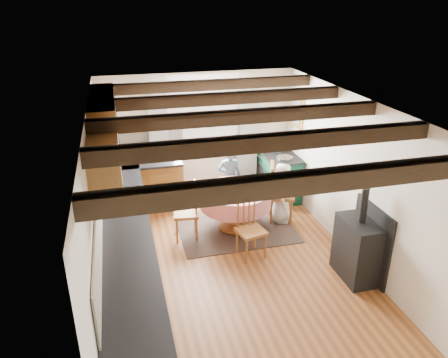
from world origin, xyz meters
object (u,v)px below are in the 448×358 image
object	(u,v)px
chair_near	(251,229)
cast_iron_stove	(360,234)
dining_table	(235,209)
chair_right	(282,193)
cup	(245,183)
child_far	(230,178)
chair_left	(186,211)
child_right	(282,193)
aga_range	(279,176)

from	to	relation	value
chair_near	cast_iron_stove	distance (m)	1.54
dining_table	chair_right	xyz separation A→B (m)	(0.85, 0.09, 0.16)
chair_near	cup	world-z (taller)	chair_near
dining_table	chair_right	distance (m)	0.87
chair_near	child_far	world-z (taller)	child_far
chair_near	chair_left	size ratio (longest dim) A/B	0.97
child_right	dining_table	bearing A→B (deg)	112.85
chair_right	child_far	size ratio (longest dim) A/B	0.87
chair_left	child_right	distance (m)	1.69
aga_range	child_far	xyz separation A→B (m)	(-1.05, -0.23, 0.16)
cast_iron_stove	chair_right	bearing A→B (deg)	102.44
chair_left	cast_iron_stove	world-z (taller)	cast_iron_stove
child_right	cast_iron_stove	bearing A→B (deg)	-146.68
child_far	chair_right	bearing A→B (deg)	151.93
aga_range	cast_iron_stove	xyz separation A→B (m)	(0.11, -2.70, 0.24)
chair_near	child_far	xyz separation A→B (m)	(0.10, 1.61, 0.14)
aga_range	cup	size ratio (longest dim) A/B	9.19
dining_table	cast_iron_stove	bearing A→B (deg)	-54.04
aga_range	cast_iron_stove	size ratio (longest dim) A/B	0.70
cast_iron_stove	chair_near	bearing A→B (deg)	145.65
cast_iron_stove	cup	world-z (taller)	cast_iron_stove
cast_iron_stove	child_right	distance (m)	1.83
dining_table	cast_iron_stove	size ratio (longest dim) A/B	0.86
child_right	cup	distance (m)	0.69
chair_right	child_far	world-z (taller)	child_far
chair_near	dining_table	bearing A→B (deg)	77.18
dining_table	child_far	bearing A→B (deg)	82.23
cast_iron_stove	child_far	distance (m)	2.73
cast_iron_stove	chair_left	bearing A→B (deg)	141.96
chair_right	child_right	bearing A→B (deg)	176.92
chair_right	aga_range	size ratio (longest dim) A/B	1.09
chair_left	chair_right	bearing A→B (deg)	102.88
chair_right	child_far	bearing A→B (deg)	68.88
child_far	dining_table	bearing A→B (deg)	94.83
chair_right	cup	distance (m)	0.71
cup	child_far	bearing A→B (deg)	97.47
dining_table	aga_range	xyz separation A→B (m)	(1.15, 0.97, 0.08)
dining_table	cup	distance (m)	0.46
cup	chair_right	bearing A→B (deg)	-0.99
chair_right	aga_range	bearing A→B (deg)	1.11
child_far	cup	size ratio (longest dim) A/B	11.49
cup	aga_range	bearing A→B (deg)	41.92
child_far	cup	bearing A→B (deg)	110.07
dining_table	child_far	distance (m)	0.78
aga_range	child_far	size ratio (longest dim) A/B	0.80
dining_table	cup	xyz separation A→B (m)	(0.18, 0.10, 0.41)
dining_table	aga_range	world-z (taller)	aga_range
chair_near	aga_range	bearing A→B (deg)	45.29
chair_right	cast_iron_stove	bearing A→B (deg)	-148.02
chair_right	chair_left	bearing A→B (deg)	115.27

